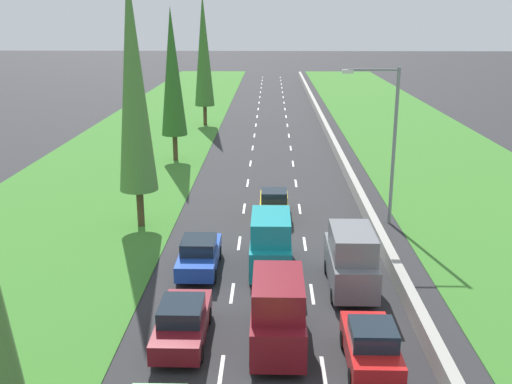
% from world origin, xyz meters
% --- Properties ---
extents(ground_plane, '(300.00, 300.00, 0.00)m').
position_xyz_m(ground_plane, '(0.00, 60.00, 0.00)').
color(ground_plane, '#28282B').
rests_on(ground_plane, ground).
extents(grass_verge_left, '(14.00, 140.00, 0.04)m').
position_xyz_m(grass_verge_left, '(-12.65, 60.00, 0.02)').
color(grass_verge_left, '#387528').
rests_on(grass_verge_left, ground).
extents(grass_verge_right, '(14.00, 140.00, 0.04)m').
position_xyz_m(grass_verge_right, '(14.35, 60.00, 0.02)').
color(grass_verge_right, '#387528').
rests_on(grass_verge_right, ground).
extents(median_barrier, '(0.44, 120.00, 0.85)m').
position_xyz_m(median_barrier, '(5.70, 60.00, 0.42)').
color(median_barrier, '#9E9B93').
rests_on(median_barrier, ground).
extents(lane_markings, '(3.64, 116.00, 0.01)m').
position_xyz_m(lane_markings, '(0.00, 60.00, 0.01)').
color(lane_markings, white).
rests_on(lane_markings, ground).
extents(maroon_sedan_left_lane, '(1.82, 4.50, 1.64)m').
position_xyz_m(maroon_sedan_left_lane, '(-3.33, 16.93, 0.81)').
color(maroon_sedan_left_lane, maroon).
rests_on(maroon_sedan_left_lane, ground).
extents(maroon_van_centre_lane, '(1.96, 4.90, 2.82)m').
position_xyz_m(maroon_van_centre_lane, '(0.19, 16.72, 1.40)').
color(maroon_van_centre_lane, maroon).
rests_on(maroon_van_centre_lane, ground).
extents(red_hatchback_right_lane, '(1.74, 3.90, 1.72)m').
position_xyz_m(red_hatchback_right_lane, '(3.37, 15.41, 0.84)').
color(red_hatchback_right_lane, red).
rests_on(red_hatchback_right_lane, ground).
extents(blue_sedan_left_lane, '(1.82, 4.50, 1.64)m').
position_xyz_m(blue_sedan_left_lane, '(-3.46, 23.44, 0.81)').
color(blue_sedan_left_lane, '#1E47B7').
rests_on(blue_sedan_left_lane, ground).
extents(grey_van_right_lane, '(1.96, 4.90, 2.82)m').
position_xyz_m(grey_van_right_lane, '(3.46, 21.63, 1.40)').
color(grey_van_right_lane, slate).
rests_on(grey_van_right_lane, ground).
extents(teal_van_centre_lane, '(1.96, 4.90, 2.82)m').
position_xyz_m(teal_van_centre_lane, '(-0.07, 23.57, 1.40)').
color(teal_van_centre_lane, teal).
rests_on(teal_van_centre_lane, ground).
extents(yellow_hatchback_centre_lane_fourth, '(1.74, 3.90, 1.72)m').
position_xyz_m(yellow_hatchback_centre_lane_fourth, '(0.12, 31.46, 0.84)').
color(yellow_hatchback_centre_lane_fourth, yellow).
rests_on(yellow_hatchback_centre_lane_fourth, ground).
extents(poplar_tree_second, '(2.16, 2.16, 14.34)m').
position_xyz_m(poplar_tree_second, '(-7.55, 29.63, 8.22)').
color(poplar_tree_second, '#4C3823').
rests_on(poplar_tree_second, ground).
extents(poplar_tree_third, '(2.11, 2.11, 12.46)m').
position_xyz_m(poplar_tree_third, '(-8.07, 45.93, 7.28)').
color(poplar_tree_third, '#4C3823').
rests_on(poplar_tree_third, ground).
extents(poplar_tree_fourth, '(2.15, 2.15, 14.09)m').
position_xyz_m(poplar_tree_fourth, '(-7.37, 62.85, 8.10)').
color(poplar_tree_fourth, '#4C3823').
rests_on(poplar_tree_fourth, ground).
extents(street_light_mast, '(3.20, 0.28, 9.00)m').
position_xyz_m(street_light_mast, '(6.53, 30.50, 5.23)').
color(street_light_mast, gray).
rests_on(street_light_mast, ground).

